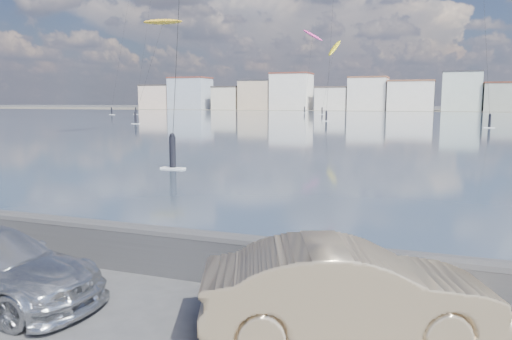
{
  "coord_description": "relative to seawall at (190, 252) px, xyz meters",
  "views": [
    {
      "loc": [
        4.84,
        -6.35,
        3.74
      ],
      "look_at": [
        1.0,
        4.0,
        2.2
      ],
      "focal_mm": 35.0,
      "sensor_mm": 36.0,
      "label": 1
    }
  ],
  "objects": [
    {
      "name": "ground",
      "position": [
        0.0,
        -2.7,
        -0.58
      ],
      "size": [
        700.0,
        700.0,
        0.0
      ],
      "primitive_type": "plane",
      "color": "#333335",
      "rests_on": "ground"
    },
    {
      "name": "bay_water",
      "position": [
        0.0,
        88.8,
        -0.58
      ],
      "size": [
        500.0,
        177.0,
        0.0
      ],
      "primitive_type": "cube",
      "color": "#38485A",
      "rests_on": "ground"
    },
    {
      "name": "far_shore_strip",
      "position": [
        0.0,
        197.3,
        -0.57
      ],
      "size": [
        500.0,
        60.0,
        0.0
      ],
      "primitive_type": "cube",
      "color": "#4C473D",
      "rests_on": "ground"
    },
    {
      "name": "seawall",
      "position": [
        0.0,
        0.0,
        0.0
      ],
      "size": [
        400.0,
        0.36,
        1.08
      ],
      "color": "#28282B",
      "rests_on": "ground"
    },
    {
      "name": "far_buildings",
      "position": [
        1.31,
        183.3,
        5.44
      ],
      "size": [
        240.79,
        13.26,
        14.6
      ],
      "color": "beige",
      "rests_on": "ground"
    },
    {
      "name": "car_champagne",
      "position": [
        3.59,
        -1.48,
        0.18
      ],
      "size": [
        4.91,
        3.21,
        1.53
      ],
      "primitive_type": "imported",
      "rotation": [
        0.0,
        0.0,
        1.95
      ],
      "color": "tan",
      "rests_on": "ground"
    },
    {
      "name": "kitesurfer_2",
      "position": [
        -35.85,
        153.63,
        23.8
      ],
      "size": [
        7.95,
        18.13,
        27.2
      ],
      "color": "#E5338C",
      "rests_on": "ground"
    },
    {
      "name": "kitesurfer_3",
      "position": [
        -44.07,
        73.6,
        17.29
      ],
      "size": [
        6.23,
        18.9,
        19.23
      ],
      "color": "#BF8C19",
      "rests_on": "ground"
    },
    {
      "name": "kitesurfer_11",
      "position": [
        -24.91,
        135.7,
        17.82
      ],
      "size": [
        3.8,
        14.9,
        21.89
      ],
      "color": "yellow",
      "rests_on": "ground"
    }
  ]
}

